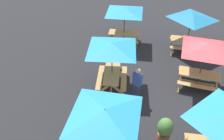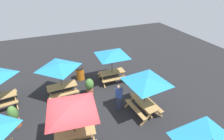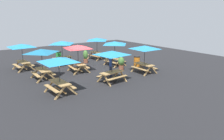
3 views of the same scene
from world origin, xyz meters
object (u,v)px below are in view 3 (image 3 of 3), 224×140
at_px(trash_bin_orange, 137,61).
at_px(potted_plant_1, 86,56).
at_px(picnic_table_0, 112,55).
at_px(picnic_table_1, 145,49).
at_px(picnic_table_8, 115,45).
at_px(picnic_table_6, 41,53).
at_px(potted_plant_0, 121,63).
at_px(person_standing, 111,66).
at_px(trash_bin_green, 59,56).
at_px(picnic_table_5, 97,41).
at_px(picnic_table_7, 59,62).
at_px(picnic_table_2, 62,44).
at_px(picnic_table_4, 78,49).
at_px(picnic_table_3, 22,47).

bearing_deg(trash_bin_orange, potted_plant_1, 37.46).
bearing_deg(picnic_table_0, potted_plant_1, -109.23).
bearing_deg(picnic_table_1, picnic_table_8, 7.58).
relative_size(picnic_table_0, potted_plant_1, 2.20).
bearing_deg(picnic_table_6, picnic_table_0, -132.19).
distance_m(potted_plant_0, person_standing, 2.30).
bearing_deg(trash_bin_green, potted_plant_1, -147.30).
bearing_deg(picnic_table_5, potted_plant_0, 164.88).
xyz_separation_m(picnic_table_7, trash_bin_orange, (2.42, -8.70, -1.49)).
xyz_separation_m(picnic_table_6, potted_plant_1, (2.87, -5.33, -1.32)).
height_order(picnic_table_0, trash_bin_green, picnic_table_0).
distance_m(picnic_table_2, trash_bin_orange, 7.25).
bearing_deg(picnic_table_1, picnic_table_4, 51.72).
distance_m(picnic_table_2, picnic_table_8, 5.02).
xyz_separation_m(picnic_table_6, picnic_table_8, (0.26, -7.00, 0.00)).
bearing_deg(picnic_table_2, person_standing, 96.57).
relative_size(picnic_table_0, picnic_table_8, 1.21).
bearing_deg(potted_plant_1, picnic_table_3, 81.75).
height_order(picnic_table_1, potted_plant_1, picnic_table_1).
height_order(picnic_table_0, picnic_table_8, same).
bearing_deg(trash_bin_green, picnic_table_7, 157.25).
height_order(picnic_table_3, picnic_table_7, same).
relative_size(picnic_table_3, picnic_table_4, 1.01).
height_order(picnic_table_3, trash_bin_orange, picnic_table_3).
bearing_deg(picnic_table_2, picnic_table_4, 83.58).
bearing_deg(picnic_table_5, picnic_table_3, 83.99).
xyz_separation_m(picnic_table_4, picnic_table_5, (3.50, -4.13, 0.00)).
height_order(picnic_table_1, person_standing, picnic_table_1).
bearing_deg(person_standing, picnic_table_2, -128.09).
relative_size(picnic_table_3, trash_bin_orange, 2.88).
height_order(trash_bin_green, person_standing, person_standing).
height_order(picnic_table_1, picnic_table_8, same).
height_order(picnic_table_5, picnic_table_6, same).
bearing_deg(picnic_table_4, picnic_table_0, -163.59).
distance_m(picnic_table_7, trash_bin_orange, 9.15).
bearing_deg(picnic_table_8, picnic_table_4, 88.34).
height_order(picnic_table_5, potted_plant_1, picnic_table_5).
height_order(picnic_table_8, potted_plant_0, picnic_table_8).
bearing_deg(picnic_table_5, picnic_table_1, 174.67).
bearing_deg(potted_plant_0, picnic_table_6, 78.06).
bearing_deg(picnic_table_4, trash_bin_green, 2.29).
bearing_deg(picnic_table_0, picnic_table_1, -179.15).
relative_size(picnic_table_8, trash_bin_orange, 2.38).
bearing_deg(trash_bin_orange, picnic_table_8, 44.80).
xyz_separation_m(picnic_table_3, picnic_table_6, (-3.71, -0.43, 0.00)).
height_order(picnic_table_4, trash_bin_green, picnic_table_4).
bearing_deg(potted_plant_1, picnic_table_7, 139.55).
bearing_deg(potted_plant_1, person_standing, 171.15).
distance_m(picnic_table_3, trash_bin_green, 4.69).
bearing_deg(potted_plant_0, picnic_table_1, -154.46).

